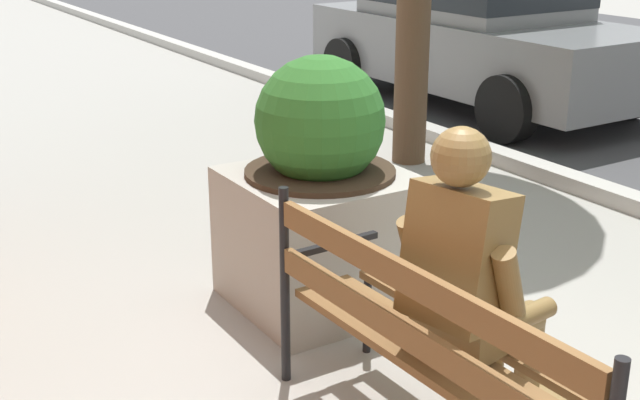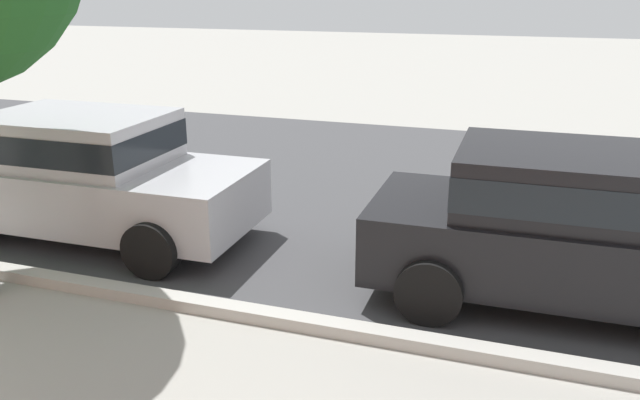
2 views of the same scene
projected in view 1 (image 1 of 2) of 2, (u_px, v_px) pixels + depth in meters
The scene contains 4 objects.
park_bench at pixel (443, 343), 3.19m from camera, with size 1.82×0.59×0.95m.
bronze_statue_seated at pixel (480, 296), 3.29m from camera, with size 0.60×0.85×1.37m.
concrete_planter at pixel (320, 198), 4.57m from camera, with size 0.90×0.90×1.38m.
parked_car_grey at pixel (476, 28), 9.21m from camera, with size 4.12×1.96×1.56m.
Camera 1 is at (1.99, -2.10, 2.11)m, focal length 47.57 mm.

